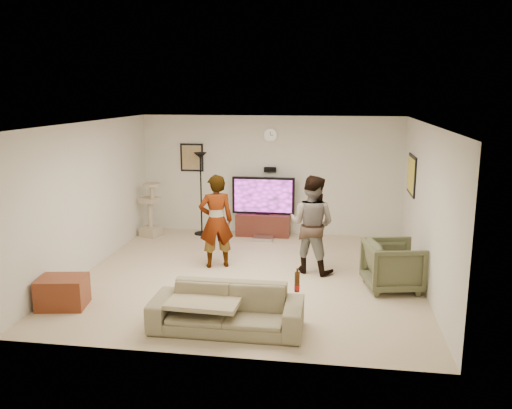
# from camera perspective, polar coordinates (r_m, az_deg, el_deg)

# --- Properties ---
(floor) EXTENTS (5.50, 5.50, 0.02)m
(floor) POSITION_cam_1_polar(r_m,az_deg,el_deg) (8.78, -0.70, -7.75)
(floor) COLOR #C8B394
(floor) RESTS_ON ground
(ceiling) EXTENTS (5.50, 5.50, 0.02)m
(ceiling) POSITION_cam_1_polar(r_m,az_deg,el_deg) (8.27, -0.74, 8.89)
(ceiling) COLOR white
(ceiling) RESTS_ON wall_back
(wall_back) EXTENTS (5.50, 0.04, 2.50)m
(wall_back) POSITION_cam_1_polar(r_m,az_deg,el_deg) (11.12, 1.57, 3.19)
(wall_back) COLOR silver
(wall_back) RESTS_ON floor
(wall_front) EXTENTS (5.50, 0.04, 2.50)m
(wall_front) POSITION_cam_1_polar(r_m,az_deg,el_deg) (5.83, -5.11, -5.18)
(wall_front) COLOR silver
(wall_front) RESTS_ON floor
(wall_left) EXTENTS (0.04, 5.50, 2.50)m
(wall_left) POSITION_cam_1_polar(r_m,az_deg,el_deg) (9.28, -17.73, 0.82)
(wall_left) COLOR silver
(wall_left) RESTS_ON floor
(wall_right) EXTENTS (0.04, 5.50, 2.50)m
(wall_right) POSITION_cam_1_polar(r_m,az_deg,el_deg) (8.45, 18.02, -0.27)
(wall_right) COLOR silver
(wall_right) RESTS_ON floor
(wall_clock) EXTENTS (0.26, 0.04, 0.26)m
(wall_clock) POSITION_cam_1_polar(r_m,az_deg,el_deg) (10.99, 1.58, 7.55)
(wall_clock) COLOR white
(wall_clock) RESTS_ON wall_back
(wall_speaker) EXTENTS (0.25, 0.10, 0.10)m
(wall_speaker) POSITION_cam_1_polar(r_m,az_deg,el_deg) (11.04, 1.54, 3.81)
(wall_speaker) COLOR black
(wall_speaker) RESTS_ON wall_back
(picture_back) EXTENTS (0.42, 0.03, 0.52)m
(picture_back) POSITION_cam_1_polar(r_m,az_deg,el_deg) (11.38, -6.99, 5.09)
(picture_back) COLOR olive
(picture_back) RESTS_ON wall_back
(picture_right) EXTENTS (0.03, 0.78, 0.62)m
(picture_right) POSITION_cam_1_polar(r_m,az_deg,el_deg) (9.96, 16.55, 3.10)
(picture_right) COLOR gold
(picture_right) RESTS_ON wall_right
(tv_stand) EXTENTS (1.12, 0.45, 0.47)m
(tv_stand) POSITION_cam_1_polar(r_m,az_deg,el_deg) (11.10, 0.80, -2.18)
(tv_stand) COLOR #421C15
(tv_stand) RESTS_ON floor
(console_box) EXTENTS (0.40, 0.30, 0.07)m
(console_box) POSITION_cam_1_polar(r_m,az_deg,el_deg) (10.77, 0.77, -3.73)
(console_box) COLOR #BABABF
(console_box) RESTS_ON floor
(tv) EXTENTS (1.31, 0.08, 0.78)m
(tv) POSITION_cam_1_polar(r_m,az_deg,el_deg) (10.96, 0.80, 0.98)
(tv) COLOR black
(tv) RESTS_ON tv_stand
(tv_screen) EXTENTS (1.21, 0.01, 0.68)m
(tv_screen) POSITION_cam_1_polar(r_m,az_deg,el_deg) (10.92, 0.77, 0.94)
(tv_screen) COLOR #E02BDA
(tv_screen) RESTS_ON tv
(floor_lamp) EXTENTS (0.32, 0.32, 1.74)m
(floor_lamp) POSITION_cam_1_polar(r_m,az_deg,el_deg) (11.11, -5.99, 1.13)
(floor_lamp) COLOR black
(floor_lamp) RESTS_ON floor
(cat_tree) EXTENTS (0.46, 0.46, 1.14)m
(cat_tree) POSITION_cam_1_polar(r_m,az_deg,el_deg) (11.17, -11.43, -0.54)
(cat_tree) COLOR tan
(cat_tree) RESTS_ON floor
(person_left) EXTENTS (0.69, 0.58, 1.62)m
(person_left) POSITION_cam_1_polar(r_m,az_deg,el_deg) (9.00, -4.36, -1.83)
(person_left) COLOR #B7B8B8
(person_left) RESTS_ON floor
(person_right) EXTENTS (0.97, 0.86, 1.65)m
(person_right) POSITION_cam_1_polar(r_m,az_deg,el_deg) (8.78, 6.08, -2.15)
(person_right) COLOR teal
(person_right) RESTS_ON floor
(sofa) EXTENTS (1.93, 0.76, 0.56)m
(sofa) POSITION_cam_1_polar(r_m,az_deg,el_deg) (6.80, -3.20, -11.23)
(sofa) COLOR #7A7154
(sofa) RESTS_ON floor
(throw_blanket) EXTENTS (0.93, 0.74, 0.06)m
(throw_blanket) POSITION_cam_1_polar(r_m,az_deg,el_deg) (6.82, -5.52, -10.30)
(throw_blanket) COLOR tan
(throw_blanket) RESTS_ON sofa
(beer_bottle) EXTENTS (0.06, 0.06, 0.25)m
(beer_bottle) POSITION_cam_1_polar(r_m,az_deg,el_deg) (6.54, 4.49, -8.40)
(beer_bottle) COLOR #412008
(beer_bottle) RESTS_ON sofa
(armchair) EXTENTS (0.97, 0.96, 0.75)m
(armchair) POSITION_cam_1_polar(r_m,az_deg,el_deg) (8.34, 14.65, -6.44)
(armchair) COLOR #4B4D33
(armchair) RESTS_ON floor
(side_table) EXTENTS (0.72, 0.59, 0.43)m
(side_table) POSITION_cam_1_polar(r_m,az_deg,el_deg) (7.97, -20.28, -8.92)
(side_table) COLOR #642A15
(side_table) RESTS_ON floor
(toy_ball) EXTENTS (0.08, 0.08, 0.08)m
(toy_ball) POSITION_cam_1_polar(r_m,az_deg,el_deg) (8.41, -6.84, -8.41)
(toy_ball) COLOR #077299
(toy_ball) RESTS_ON floor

